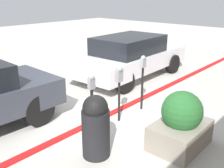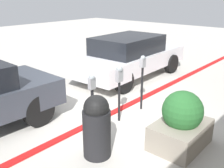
% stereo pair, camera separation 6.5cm
% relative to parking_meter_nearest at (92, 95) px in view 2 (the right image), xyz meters
% --- Properties ---
extents(ground_plane, '(40.00, 40.00, 0.00)m').
position_rel_parking_meter_nearest_xyz_m(ground_plane, '(0.86, 0.30, -0.92)').
color(ground_plane, beige).
extents(curb_strip, '(19.00, 0.16, 0.04)m').
position_rel_parking_meter_nearest_xyz_m(curb_strip, '(0.86, 0.38, -0.90)').
color(curb_strip, red).
rests_on(curb_strip, ground_plane).
extents(parking_meter_nearest, '(0.15, 0.13, 1.36)m').
position_rel_parking_meter_nearest_xyz_m(parking_meter_nearest, '(0.00, 0.00, 0.00)').
color(parking_meter_nearest, black).
rests_on(parking_meter_nearest, ground_plane).
extents(parking_meter_second, '(0.17, 0.15, 1.35)m').
position_rel_parking_meter_nearest_xyz_m(parking_meter_second, '(0.88, 0.00, 0.09)').
color(parking_meter_second, black).
rests_on(parking_meter_second, ground_plane).
extents(parking_meter_middle, '(0.15, 0.12, 1.45)m').
position_rel_parking_meter_nearest_xyz_m(parking_meter_middle, '(1.79, -0.01, 0.08)').
color(parking_meter_middle, black).
rests_on(parking_meter_middle, ground_plane).
extents(planter_box, '(1.22, 0.86, 1.16)m').
position_rel_parking_meter_nearest_xyz_m(planter_box, '(0.83, -1.61, -0.42)').
color(planter_box, gray).
rests_on(planter_box, ground_plane).
extents(parked_car_middle, '(4.75, 2.02, 1.51)m').
position_rel_parking_meter_nearest_xyz_m(parked_car_middle, '(3.82, 1.94, -0.12)').
color(parked_car_middle, silver).
rests_on(parked_car_middle, ground_plane).
extents(trash_bin, '(0.52, 0.52, 1.21)m').
position_rel_parking_meter_nearest_xyz_m(trash_bin, '(-0.49, -0.59, -0.31)').
color(trash_bin, black).
rests_on(trash_bin, ground_plane).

